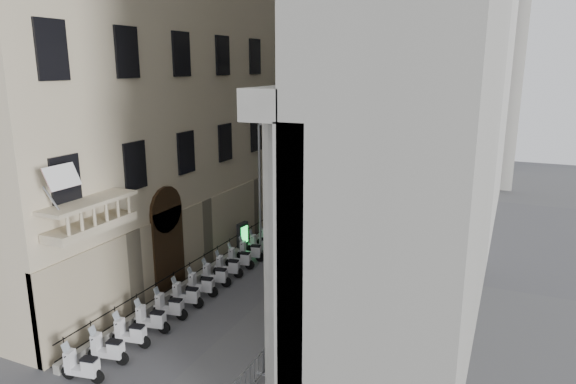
# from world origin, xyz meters

# --- Properties ---
(far_building) EXTENTS (22.00, 10.00, 30.00)m
(far_building) POSITION_xyz_m (0.00, 48.00, 15.00)
(far_building) COLOR beige
(far_building) RESTS_ON ground
(iron_fence) EXTENTS (0.30, 28.00, 1.40)m
(iron_fence) POSITION_xyz_m (-4.30, 18.00, 0.00)
(iron_fence) COLOR black
(iron_fence) RESTS_ON ground
(blue_awning) EXTENTS (1.60, 3.00, 3.00)m
(blue_awning) POSITION_xyz_m (4.15, 26.00, 0.00)
(blue_awning) COLOR navy
(blue_awning) RESTS_ON ground
(flag) EXTENTS (1.00, 1.40, 8.20)m
(flag) POSITION_xyz_m (-4.00, 5.00, 0.00)
(flag) COLOR #9E0C11
(flag) RESTS_ON ground
(scooter_0) EXTENTS (1.48, 0.80, 1.50)m
(scooter_0) POSITION_xyz_m (-3.04, 4.14, 0.00)
(scooter_0) COLOR silver
(scooter_0) RESTS_ON ground
(scooter_1) EXTENTS (1.48, 0.80, 1.50)m
(scooter_1) POSITION_xyz_m (-3.04, 5.47, 0.00)
(scooter_1) COLOR silver
(scooter_1) RESTS_ON ground
(scooter_2) EXTENTS (1.48, 0.80, 1.50)m
(scooter_2) POSITION_xyz_m (-3.04, 6.80, 0.00)
(scooter_2) COLOR silver
(scooter_2) RESTS_ON ground
(scooter_3) EXTENTS (1.48, 0.80, 1.50)m
(scooter_3) POSITION_xyz_m (-3.04, 8.13, 0.00)
(scooter_3) COLOR silver
(scooter_3) RESTS_ON ground
(scooter_4) EXTENTS (1.48, 0.80, 1.50)m
(scooter_4) POSITION_xyz_m (-3.04, 9.46, 0.00)
(scooter_4) COLOR silver
(scooter_4) RESTS_ON ground
(scooter_5) EXTENTS (1.48, 0.80, 1.50)m
(scooter_5) POSITION_xyz_m (-3.04, 10.79, 0.00)
(scooter_5) COLOR silver
(scooter_5) RESTS_ON ground
(scooter_6) EXTENTS (1.48, 0.80, 1.50)m
(scooter_6) POSITION_xyz_m (-3.04, 12.12, 0.00)
(scooter_6) COLOR silver
(scooter_6) RESTS_ON ground
(scooter_7) EXTENTS (1.48, 0.80, 1.50)m
(scooter_7) POSITION_xyz_m (-3.04, 13.45, 0.00)
(scooter_7) COLOR silver
(scooter_7) RESTS_ON ground
(scooter_8) EXTENTS (1.48, 0.80, 1.50)m
(scooter_8) POSITION_xyz_m (-3.04, 14.78, 0.00)
(scooter_8) COLOR silver
(scooter_8) RESTS_ON ground
(scooter_9) EXTENTS (1.48, 0.80, 1.50)m
(scooter_9) POSITION_xyz_m (-3.04, 16.11, 0.00)
(scooter_9) COLOR silver
(scooter_9) RESTS_ON ground
(scooter_10) EXTENTS (1.48, 0.80, 1.50)m
(scooter_10) POSITION_xyz_m (-3.04, 17.44, 0.00)
(scooter_10) COLOR silver
(scooter_10) RESTS_ON ground
(scooter_11) EXTENTS (1.48, 0.80, 1.50)m
(scooter_11) POSITION_xyz_m (-3.04, 18.77, 0.00)
(scooter_11) COLOR silver
(scooter_11) RESTS_ON ground
(scooter_12) EXTENTS (1.48, 0.80, 1.50)m
(scooter_12) POSITION_xyz_m (-3.04, 20.10, 0.00)
(scooter_12) COLOR silver
(scooter_12) RESTS_ON ground
(scooter_13) EXTENTS (1.48, 0.80, 1.50)m
(scooter_13) POSITION_xyz_m (-3.04, 21.43, 0.00)
(scooter_13) COLOR silver
(scooter_13) RESTS_ON ground
(scooter_14) EXTENTS (1.48, 0.80, 1.50)m
(scooter_14) POSITION_xyz_m (-3.04, 22.76, 0.00)
(scooter_14) COLOR silver
(scooter_14) RESTS_ON ground
(scooter_15) EXTENTS (1.48, 0.80, 1.50)m
(scooter_15) POSITION_xyz_m (-3.04, 24.09, 0.00)
(scooter_15) COLOR silver
(scooter_15) RESTS_ON ground
(barrier_1) EXTENTS (0.60, 2.40, 1.10)m
(barrier_1) POSITION_xyz_m (2.92, 8.46, 0.00)
(barrier_1) COLOR #989A9F
(barrier_1) RESTS_ON ground
(barrier_2) EXTENTS (0.60, 2.40, 1.10)m
(barrier_2) POSITION_xyz_m (2.92, 10.96, 0.00)
(barrier_2) COLOR #989A9F
(barrier_2) RESTS_ON ground
(barrier_3) EXTENTS (0.60, 2.40, 1.10)m
(barrier_3) POSITION_xyz_m (2.92, 13.46, 0.00)
(barrier_3) COLOR #989A9F
(barrier_3) RESTS_ON ground
(barrier_4) EXTENTS (0.60, 2.40, 1.10)m
(barrier_4) POSITION_xyz_m (2.92, 15.96, 0.00)
(barrier_4) COLOR #989A9F
(barrier_4) RESTS_ON ground
(barrier_5) EXTENTS (0.60, 2.40, 1.10)m
(barrier_5) POSITION_xyz_m (2.92, 18.46, 0.00)
(barrier_5) COLOR #989A9F
(barrier_5) RESTS_ON ground
(security_tent) EXTENTS (4.48, 4.48, 3.64)m
(security_tent) POSITION_xyz_m (-3.60, 27.14, 3.04)
(security_tent) COLOR silver
(security_tent) RESTS_ON ground
(street_lamp) EXTENTS (2.67, 0.49, 8.20)m
(street_lamp) POSITION_xyz_m (-2.47, 18.24, 4.89)
(street_lamp) COLOR #92949A
(street_lamp) RESTS_ON ground
(info_kiosk) EXTENTS (0.38, 0.94, 1.93)m
(info_kiosk) POSITION_xyz_m (-4.19, 18.52, 0.98)
(info_kiosk) COLOR black
(info_kiosk) RESTS_ON ground
(pedestrian_a) EXTENTS (0.60, 0.41, 1.60)m
(pedestrian_a) POSITION_xyz_m (0.99, 29.46, 0.80)
(pedestrian_a) COLOR black
(pedestrian_a) RESTS_ON ground
(pedestrian_b) EXTENTS (1.06, 0.92, 1.86)m
(pedestrian_b) POSITION_xyz_m (1.46, 26.49, 0.93)
(pedestrian_b) COLOR black
(pedestrian_b) RESTS_ON ground
(pedestrian_c) EXTENTS (0.93, 0.61, 1.89)m
(pedestrian_c) POSITION_xyz_m (-1.36, 29.56, 0.95)
(pedestrian_c) COLOR black
(pedestrian_c) RESTS_ON ground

